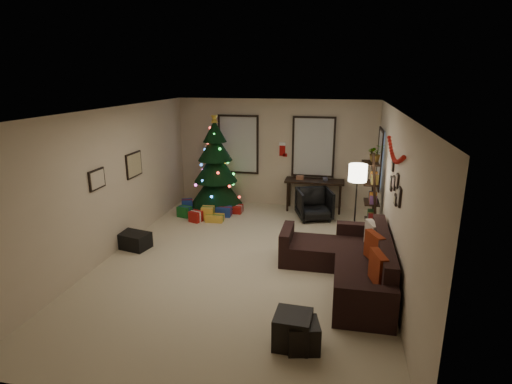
# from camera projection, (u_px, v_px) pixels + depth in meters

# --- Properties ---
(floor) EXTENTS (7.00, 7.00, 0.00)m
(floor) POSITION_uv_depth(u_px,v_px,m) (244.00, 261.00, 7.44)
(floor) COLOR #C7B796
(floor) RESTS_ON ground
(ceiling) EXTENTS (7.00, 7.00, 0.00)m
(ceiling) POSITION_uv_depth(u_px,v_px,m) (243.00, 110.00, 6.70)
(ceiling) COLOR white
(ceiling) RESTS_ON floor
(wall_back) EXTENTS (5.00, 0.00, 5.00)m
(wall_back) POSITION_uv_depth(u_px,v_px,m) (275.00, 153.00, 10.36)
(wall_back) COLOR beige
(wall_back) RESTS_ON floor
(wall_front) EXTENTS (5.00, 0.00, 5.00)m
(wall_front) POSITION_uv_depth(u_px,v_px,m) (155.00, 290.00, 3.77)
(wall_front) COLOR beige
(wall_front) RESTS_ON floor
(wall_left) EXTENTS (0.00, 7.00, 7.00)m
(wall_left) POSITION_uv_depth(u_px,v_px,m) (111.00, 182.00, 7.55)
(wall_left) COLOR beige
(wall_left) RESTS_ON floor
(wall_right) EXTENTS (0.00, 7.00, 7.00)m
(wall_right) POSITION_uv_depth(u_px,v_px,m) (395.00, 198.00, 6.58)
(wall_right) COLOR beige
(wall_right) RESTS_ON floor
(window_back_left) EXTENTS (1.05, 0.06, 1.50)m
(window_back_left) POSITION_uv_depth(u_px,v_px,m) (238.00, 144.00, 10.46)
(window_back_left) COLOR #728CB2
(window_back_left) RESTS_ON wall_back
(window_back_right) EXTENTS (1.05, 0.06, 1.50)m
(window_back_right) POSITION_uv_depth(u_px,v_px,m) (313.00, 147.00, 10.09)
(window_back_right) COLOR #728CB2
(window_back_right) RESTS_ON wall_back
(window_right_wall) EXTENTS (0.06, 0.90, 1.30)m
(window_right_wall) POSITION_uv_depth(u_px,v_px,m) (380.00, 159.00, 8.95)
(window_right_wall) COLOR #728CB2
(window_right_wall) RESTS_ON wall_right
(christmas_tree) EXTENTS (1.30, 1.30, 2.42)m
(christmas_tree) POSITION_uv_depth(u_px,v_px,m) (216.00, 170.00, 10.13)
(christmas_tree) COLOR black
(christmas_tree) RESTS_ON floor
(presents) EXTENTS (1.50, 1.27, 0.30)m
(presents) POSITION_uv_depth(u_px,v_px,m) (208.00, 212.00, 9.78)
(presents) COLOR navy
(presents) RESTS_ON floor
(sofa) EXTENTS (1.80, 2.62, 0.85)m
(sofa) POSITION_uv_depth(u_px,v_px,m) (350.00, 264.00, 6.73)
(sofa) COLOR black
(sofa) RESTS_ON floor
(pillow_red_a) EXTENTS (0.23, 0.47, 0.46)m
(pillow_red_a) POSITION_uv_depth(u_px,v_px,m) (378.00, 268.00, 5.76)
(pillow_red_a) COLOR maroon
(pillow_red_a) RESTS_ON sofa
(pillow_red_b) EXTENTS (0.29, 0.46, 0.45)m
(pillow_red_b) POSITION_uv_depth(u_px,v_px,m) (374.00, 247.00, 6.49)
(pillow_red_b) COLOR maroon
(pillow_red_b) RESTS_ON sofa
(pillow_cream) EXTENTS (0.23, 0.44, 0.43)m
(pillow_cream) POSITION_uv_depth(u_px,v_px,m) (372.00, 235.00, 7.01)
(pillow_cream) COLOR #BCA998
(pillow_cream) RESTS_ON sofa
(ottoman_near) EXTENTS (0.47, 0.47, 0.43)m
(ottoman_near) POSITION_uv_depth(u_px,v_px,m) (293.00, 330.00, 5.09)
(ottoman_near) COLOR black
(ottoman_near) RESTS_ON floor
(ottoman_far) EXTENTS (0.46, 0.46, 0.37)m
(ottoman_far) POSITION_uv_depth(u_px,v_px,m) (303.00, 335.00, 5.03)
(ottoman_far) COLOR black
(ottoman_far) RESTS_ON floor
(desk) EXTENTS (1.44, 0.51, 0.77)m
(desk) POSITION_uv_depth(u_px,v_px,m) (314.00, 184.00, 10.08)
(desk) COLOR black
(desk) RESTS_ON floor
(desk_chair) EXTENTS (0.87, 0.84, 0.72)m
(desk_chair) POSITION_uv_depth(u_px,v_px,m) (314.00, 204.00, 9.55)
(desk_chair) COLOR black
(desk_chair) RESTS_ON floor
(bookshelf) EXTENTS (0.30, 0.54, 1.82)m
(bookshelf) POSITION_uv_depth(u_px,v_px,m) (373.00, 196.00, 8.32)
(bookshelf) COLOR black
(bookshelf) RESTS_ON floor
(potted_plant) EXTENTS (0.50, 0.46, 0.47)m
(potted_plant) POSITION_uv_depth(u_px,v_px,m) (376.00, 151.00, 8.19)
(potted_plant) COLOR #4C4C4C
(potted_plant) RESTS_ON bookshelf
(floor_lamp) EXTENTS (0.35, 0.35, 1.64)m
(floor_lamp) POSITION_uv_depth(u_px,v_px,m) (357.00, 178.00, 7.78)
(floor_lamp) COLOR black
(floor_lamp) RESTS_ON floor
(art_map) EXTENTS (0.04, 0.60, 0.50)m
(art_map) POSITION_uv_depth(u_px,v_px,m) (134.00, 165.00, 8.31)
(art_map) COLOR black
(art_map) RESTS_ON wall_left
(art_abstract) EXTENTS (0.04, 0.45, 0.35)m
(art_abstract) POSITION_uv_depth(u_px,v_px,m) (97.00, 179.00, 7.06)
(art_abstract) COLOR black
(art_abstract) RESTS_ON wall_left
(gallery) EXTENTS (0.03, 1.25, 0.54)m
(gallery) POSITION_uv_depth(u_px,v_px,m) (395.00, 186.00, 6.45)
(gallery) COLOR black
(gallery) RESTS_ON wall_right
(garland) EXTENTS (0.08, 1.90, 0.30)m
(garland) POSITION_uv_depth(u_px,v_px,m) (395.00, 152.00, 6.50)
(garland) COLOR #A5140C
(garland) RESTS_ON wall_right
(stocking_left) EXTENTS (0.20, 0.05, 0.36)m
(stocking_left) POSITION_uv_depth(u_px,v_px,m) (270.00, 148.00, 10.40)
(stocking_left) COLOR #990F0C
(stocking_left) RESTS_ON wall_back
(stocking_right) EXTENTS (0.20, 0.05, 0.36)m
(stocking_right) POSITION_uv_depth(u_px,v_px,m) (283.00, 149.00, 10.27)
(stocking_right) COLOR #990F0C
(stocking_right) RESTS_ON wall_back
(storage_bin) EXTENTS (0.69, 0.53, 0.31)m
(storage_bin) POSITION_uv_depth(u_px,v_px,m) (134.00, 240.00, 7.99)
(storage_bin) COLOR black
(storage_bin) RESTS_ON floor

